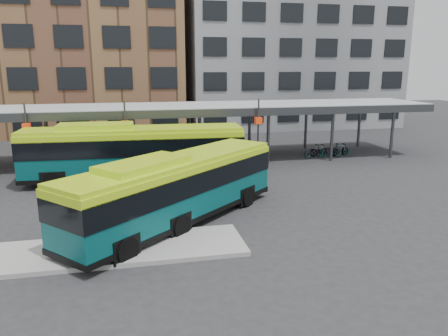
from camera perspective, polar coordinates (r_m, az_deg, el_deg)
The scene contains 8 objects.
ground at distance 20.67m, azimuth -3.93°, elevation -6.68°, with size 120.00×120.00×0.00m, color #28282B.
boarding_island at distance 17.87m, azimuth -20.45°, elevation -10.53°, with size 14.00×3.00×0.18m, color gray.
canopy at distance 32.36m, azimuth -7.55°, elevation 7.63°, with size 40.00×6.53×4.80m.
building_brick at distance 51.88m, azimuth -21.28°, elevation 16.83°, with size 26.00×14.00×22.00m, color brown.
building_grey at distance 54.63m, azimuth 8.09°, elevation 16.30°, with size 24.00×14.00×20.00m, color slate.
bus_front at distance 19.64m, azimuth -6.24°, elevation -2.56°, with size 10.56×9.87×3.29m.
bus_rear at distance 27.35m, azimuth -11.76°, elevation 2.17°, with size 13.35×3.48×3.65m.
bike_rack at distance 35.41m, azimuth 13.49°, elevation 2.25°, with size 4.21×1.32×0.98m.
Camera 1 is at (-2.77, -19.22, 7.07)m, focal length 35.00 mm.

